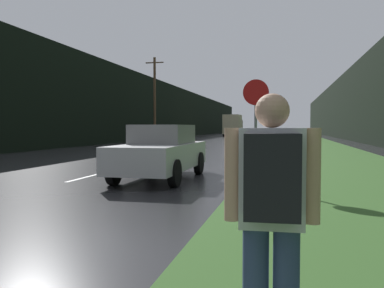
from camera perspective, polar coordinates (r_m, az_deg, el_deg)
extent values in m
cube|color=#386028|center=(38.85, 15.61, 0.13)|extent=(6.00, 240.00, 0.02)
cube|color=silver|center=(12.84, -13.90, -4.34)|extent=(0.12, 3.00, 0.01)
cube|color=silver|center=(19.32, -4.47, -2.03)|extent=(0.12, 3.00, 0.01)
cube|color=silver|center=(26.06, 0.14, -0.87)|extent=(0.12, 3.00, 0.01)
cube|color=black|center=(51.49, -5.58, 4.82)|extent=(2.00, 140.00, 7.34)
cube|color=black|center=(49.46, 22.11, 5.14)|extent=(2.00, 140.00, 8.00)
cylinder|color=#4C3823|center=(39.61, -5.26, 6.16)|extent=(0.24, 0.24, 8.19)
cube|color=#4C3823|center=(40.00, -5.28, 11.31)|extent=(1.80, 0.10, 0.10)
cylinder|color=slate|center=(10.46, 8.90, -0.21)|extent=(0.07, 0.07, 2.05)
cylinder|color=#B71414|center=(10.48, 8.95, 7.18)|extent=(0.65, 0.02, 0.65)
cube|color=silver|center=(2.60, 11.11, -4.68)|extent=(0.41, 0.24, 0.62)
sphere|color=tan|center=(2.58, 11.19, 4.61)|extent=(0.21, 0.21, 0.21)
cylinder|color=tan|center=(2.60, 5.64, -4.25)|extent=(0.10, 0.10, 0.59)
cylinder|color=tan|center=(2.61, 16.58, -4.32)|extent=(0.10, 0.10, 0.59)
cube|color=black|center=(2.39, 11.18, -4.54)|extent=(0.33, 0.19, 0.50)
cube|color=#BCBCBC|center=(11.70, -4.42, -1.68)|extent=(1.71, 4.67, 0.70)
cube|color=slate|center=(11.89, -4.09, 1.39)|extent=(1.46, 2.10, 0.54)
cylinder|color=black|center=(10.12, -2.45, -4.11)|extent=(0.20, 0.70, 0.70)
cylinder|color=black|center=(10.66, -10.94, -3.82)|extent=(0.20, 0.70, 0.70)
cylinder|color=black|center=(12.92, 0.97, -2.69)|extent=(0.20, 0.70, 0.70)
cylinder|color=black|center=(13.35, -5.89, -2.54)|extent=(0.20, 0.70, 0.70)
cube|color=#6E684F|center=(66.99, 6.06, 2.42)|extent=(2.34, 2.04, 2.23)
cube|color=tan|center=(63.65, 5.70, 2.76)|extent=(2.47, 4.70, 2.98)
cylinder|color=black|center=(66.95, 5.04, 1.51)|extent=(0.28, 0.90, 0.90)
cylinder|color=black|center=(66.67, 7.04, 1.50)|extent=(0.28, 0.90, 0.90)
cylinder|color=black|center=(62.65, 4.49, 1.45)|extent=(0.28, 0.90, 0.90)
cylinder|color=black|center=(62.35, 6.62, 1.44)|extent=(0.28, 0.90, 0.90)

